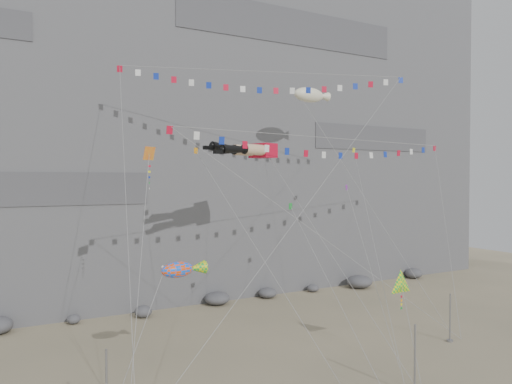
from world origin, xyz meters
The scene contains 16 objects.
ground centered at (0.00, 0.00, 0.00)m, with size 120.00×120.00×0.00m, color #9B8B6A.
cliff centered at (0.00, 32.00, 25.00)m, with size 80.00×28.00×50.00m, color slate.
talus_boulders centered at (0.00, 17.00, 0.60)m, with size 60.00×3.00×1.20m, color #5B5C60, non-canonical shape.
anchor_pole_center centered at (1.40, -8.19, 2.11)m, with size 0.12×0.12×4.22m, color gray.
anchor_pole_right centered at (11.24, -2.59, 1.92)m, with size 0.12×0.12×3.83m, color gray.
legs_kite centered at (-1.71, 7.16, 15.28)m, with size 8.39×16.28×21.51m.
flag_banner_upper centered at (1.46, 9.29, 22.44)m, with size 28.26×18.57×31.09m.
flag_banner_lower centered at (5.25, 4.79, 16.36)m, with size 30.84×10.17×19.35m.
harlequin_kite centered at (-11.13, 3.63, 14.55)m, with size 4.69×9.05×17.02m.
fish_windsock centered at (-10.59, -0.27, 7.28)m, with size 6.61×3.42×9.05m.
delta_kite centered at (5.08, -3.48, 5.29)m, with size 3.62×4.41×7.28m.
blimp_windsock centered at (7.75, 11.82, 21.26)m, with size 7.95×13.68×25.37m.
small_kite_a centered at (-5.72, 7.99, 14.78)m, with size 4.83×13.91×20.58m.
small_kite_b centered at (6.09, 3.78, 11.87)m, with size 3.15×9.40×15.20m.
small_kite_c centered at (-0.30, 2.59, 10.56)m, with size 1.03×10.96×14.92m.
small_kite_d centered at (11.08, 8.76, 15.24)m, with size 10.17×16.87×24.60m.
Camera 1 is at (-21.19, -29.31, 12.85)m, focal length 35.00 mm.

